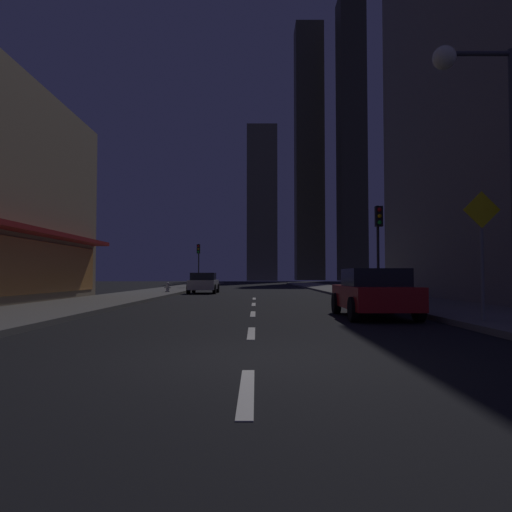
{
  "coord_description": "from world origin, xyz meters",
  "views": [
    {
      "loc": [
        0.1,
        -7.25,
        1.24
      ],
      "look_at": [
        0.0,
        18.34,
        2.29
      ],
      "focal_mm": 33.89,
      "sensor_mm": 36.0,
      "label": 1
    }
  ],
  "objects_px": {
    "car_parked_near": "(376,293)",
    "pedestrian_crossing_sign": "(484,244)",
    "street_lamp_right": "(480,115)",
    "fire_hydrant_far_left": "(170,287)",
    "traffic_light_near_right": "(381,231)",
    "traffic_light_far_left": "(200,256)",
    "car_parked_far": "(206,283)"
  },
  "relations": [
    {
      "from": "car_parked_near",
      "to": "pedestrian_crossing_sign",
      "type": "distance_m",
      "value": 3.55
    },
    {
      "from": "car_parked_near",
      "to": "street_lamp_right",
      "type": "distance_m",
      "value": 5.58
    },
    {
      "from": "fire_hydrant_far_left",
      "to": "traffic_light_near_right",
      "type": "relative_size",
      "value": 0.16
    },
    {
      "from": "car_parked_near",
      "to": "traffic_light_far_left",
      "type": "xyz_separation_m",
      "value": [
        -9.1,
        32.56,
        2.45
      ]
    },
    {
      "from": "car_parked_near",
      "to": "fire_hydrant_far_left",
      "type": "distance_m",
      "value": 20.73
    },
    {
      "from": "traffic_light_near_right",
      "to": "street_lamp_right",
      "type": "height_order",
      "value": "street_lamp_right"
    },
    {
      "from": "fire_hydrant_far_left",
      "to": "car_parked_far",
      "type": "bearing_deg",
      "value": 29.53
    },
    {
      "from": "car_parked_far",
      "to": "traffic_light_far_left",
      "type": "bearing_deg",
      "value": 98.42
    },
    {
      "from": "car_parked_far",
      "to": "pedestrian_crossing_sign",
      "type": "distance_m",
      "value": 24.22
    },
    {
      "from": "car_parked_far",
      "to": "street_lamp_right",
      "type": "xyz_separation_m",
      "value": [
        8.98,
        -22.76,
        4.33
      ]
    },
    {
      "from": "traffic_light_near_right",
      "to": "street_lamp_right",
      "type": "relative_size",
      "value": 0.64
    },
    {
      "from": "fire_hydrant_far_left",
      "to": "traffic_light_near_right",
      "type": "height_order",
      "value": "traffic_light_near_right"
    },
    {
      "from": "car_parked_far",
      "to": "fire_hydrant_far_left",
      "type": "height_order",
      "value": "car_parked_far"
    },
    {
      "from": "traffic_light_far_left",
      "to": "pedestrian_crossing_sign",
      "type": "relative_size",
      "value": 1.33
    },
    {
      "from": "traffic_light_near_right",
      "to": "pedestrian_crossing_sign",
      "type": "bearing_deg",
      "value": -89.39
    },
    {
      "from": "traffic_light_far_left",
      "to": "car_parked_far",
      "type": "bearing_deg",
      "value": -81.58
    },
    {
      "from": "car_parked_near",
      "to": "car_parked_far",
      "type": "distance_m",
      "value": 21.0
    },
    {
      "from": "car_parked_near",
      "to": "pedestrian_crossing_sign",
      "type": "xyz_separation_m",
      "value": [
        2.0,
        -2.64,
        1.28
      ]
    },
    {
      "from": "traffic_light_near_right",
      "to": "pedestrian_crossing_sign",
      "type": "height_order",
      "value": "traffic_light_near_right"
    },
    {
      "from": "car_parked_near",
      "to": "traffic_light_near_right",
      "type": "xyz_separation_m",
      "value": [
        1.9,
        6.81,
        2.45
      ]
    },
    {
      "from": "traffic_light_near_right",
      "to": "street_lamp_right",
      "type": "distance_m",
      "value": 10.02
    },
    {
      "from": "car_parked_far",
      "to": "traffic_light_near_right",
      "type": "height_order",
      "value": "traffic_light_near_right"
    },
    {
      "from": "fire_hydrant_far_left",
      "to": "pedestrian_crossing_sign",
      "type": "relative_size",
      "value": 0.21
    },
    {
      "from": "traffic_light_far_left",
      "to": "pedestrian_crossing_sign",
      "type": "bearing_deg",
      "value": -72.5
    },
    {
      "from": "car_parked_far",
      "to": "pedestrian_crossing_sign",
      "type": "xyz_separation_m",
      "value": [
        9.2,
        -22.37,
        1.28
      ]
    },
    {
      "from": "street_lamp_right",
      "to": "pedestrian_crossing_sign",
      "type": "relative_size",
      "value": 2.09
    },
    {
      "from": "street_lamp_right",
      "to": "traffic_light_far_left",
      "type": "bearing_deg",
      "value": 107.0
    },
    {
      "from": "car_parked_far",
      "to": "pedestrian_crossing_sign",
      "type": "bearing_deg",
      "value": -67.65
    },
    {
      "from": "car_parked_near",
      "to": "car_parked_far",
      "type": "xyz_separation_m",
      "value": [
        -7.2,
        19.73,
        0.0
      ]
    },
    {
      "from": "traffic_light_far_left",
      "to": "street_lamp_right",
      "type": "relative_size",
      "value": 0.64
    },
    {
      "from": "pedestrian_crossing_sign",
      "to": "car_parked_far",
      "type": "bearing_deg",
      "value": 112.35
    },
    {
      "from": "car_parked_near",
      "to": "traffic_light_far_left",
      "type": "relative_size",
      "value": 1.01
    }
  ]
}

